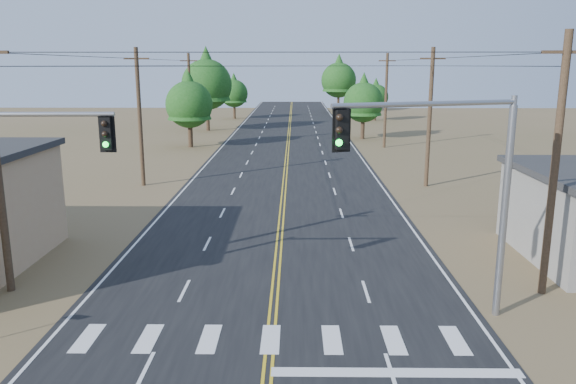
{
  "coord_description": "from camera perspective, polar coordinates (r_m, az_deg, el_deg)",
  "views": [
    {
      "loc": [
        0.77,
        -8.76,
        8.74
      ],
      "look_at": [
        0.49,
        14.39,
        3.5
      ],
      "focal_mm": 35.0,
      "sensor_mm": 36.0,
      "label": 1
    }
  ],
  "objects": [
    {
      "name": "utility_pole_right_mid",
      "position": [
        42.06,
        14.19,
        7.43
      ],
      "size": [
        1.8,
        0.3,
        10.0
      ],
      "color": "#4C3826",
      "rests_on": "ground"
    },
    {
      "name": "tree_right_far",
      "position": [
        107.93,
        5.18,
        11.61
      ],
      "size": [
        6.55,
        6.55,
        10.91
      ],
      "color": "#3F2D1E",
      "rests_on": "ground"
    },
    {
      "name": "tree_right_near",
      "position": [
        68.75,
        7.68,
        9.42
      ],
      "size": [
        4.78,
        4.78,
        7.96
      ],
      "color": "#3F2D1E",
      "rests_on": "ground"
    },
    {
      "name": "utility_pole_right_near",
      "position": [
        23.21,
        25.49,
        2.53
      ],
      "size": [
        1.8,
        0.3,
        10.0
      ],
      "color": "#4C3826",
      "rests_on": "ground"
    },
    {
      "name": "tree_left_mid",
      "position": [
        77.57,
        -8.27,
        11.27
      ],
      "size": [
        6.77,
        6.77,
        11.28
      ],
      "color": "#3F2D1E",
      "rests_on": "ground"
    },
    {
      "name": "utility_pole_left_mid",
      "position": [
        42.44,
        -14.83,
        7.44
      ],
      "size": [
        1.8,
        0.3,
        10.0
      ],
      "color": "#4C3826",
      "rests_on": "ground"
    },
    {
      "name": "tree_left_near",
      "position": [
        61.9,
        -10.02,
        9.23
      ],
      "size": [
        5.04,
        5.04,
        8.4
      ],
      "color": "#3F2D1E",
      "rests_on": "ground"
    },
    {
      "name": "utility_pole_left_far",
      "position": [
        61.9,
        -9.92,
        9.21
      ],
      "size": [
        1.8,
        0.3,
        10.0
      ],
      "color": "#4C3826",
      "rests_on": "ground"
    },
    {
      "name": "signal_mast_left",
      "position": [
        21.69,
        -27.16,
        1.24
      ],
      "size": [
        5.81,
        0.44,
        7.34
      ],
      "rotation": [
        0.0,
        0.0,
        0.03
      ],
      "color": "gray",
      "rests_on": "ground"
    },
    {
      "name": "road",
      "position": [
        39.74,
        -0.43,
        0.06
      ],
      "size": [
        15.0,
        200.0,
        0.02
      ],
      "primitive_type": "cube",
      "color": "black",
      "rests_on": "ground"
    },
    {
      "name": "tree_left_far",
      "position": [
        94.71,
        -5.51,
        10.21
      ],
      "size": [
        4.55,
        4.55,
        7.58
      ],
      "color": "#3F2D1E",
      "rests_on": "ground"
    },
    {
      "name": "signal_mast_right",
      "position": [
        19.24,
        17.06,
        1.81
      ],
      "size": [
        6.31,
        2.43,
        7.78
      ],
      "rotation": [
        0.0,
        0.0,
        0.33
      ],
      "color": "gray",
      "rests_on": "ground"
    },
    {
      "name": "tree_right_mid",
      "position": [
        92.47,
        8.89,
        9.77
      ],
      "size": [
        4.09,
        4.09,
        6.82
      ],
      "color": "#3F2D1E",
      "rests_on": "ground"
    },
    {
      "name": "utility_pole_right_far",
      "position": [
        61.64,
        9.91,
        9.2
      ],
      "size": [
        1.8,
        0.3,
        10.0
      ],
      "color": "#4C3826",
      "rests_on": "ground"
    }
  ]
}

